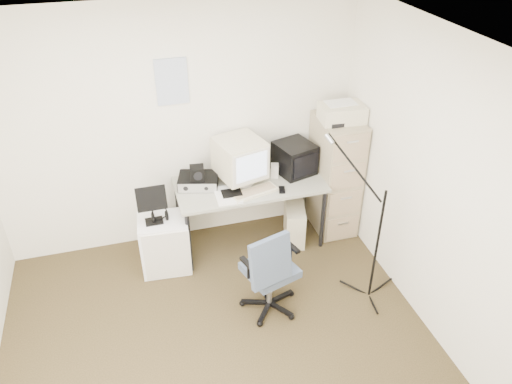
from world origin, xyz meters
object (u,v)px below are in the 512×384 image
object	(u,v)px
office_chair	(270,268)
side_cart	(165,244)
desk	(250,213)
filing_cabinet	(334,175)

from	to	relation	value
office_chair	side_cart	size ratio (longest dim) A/B	1.61
office_chair	side_cart	distance (m)	1.18
desk	side_cart	distance (m)	0.94
filing_cabinet	side_cart	size ratio (longest dim) A/B	2.24
filing_cabinet	desk	bearing A→B (deg)	-178.19
desk	office_chair	size ratio (longest dim) A/B	1.61
desk	office_chair	world-z (taller)	office_chair
side_cart	filing_cabinet	bearing A→B (deg)	10.72
filing_cabinet	desk	world-z (taller)	filing_cabinet
office_chair	side_cart	world-z (taller)	office_chair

